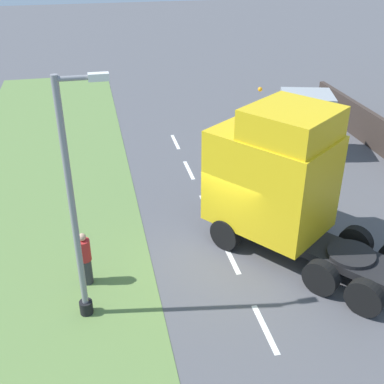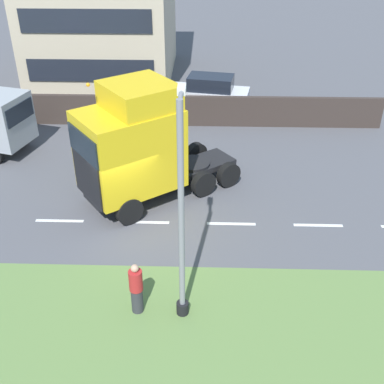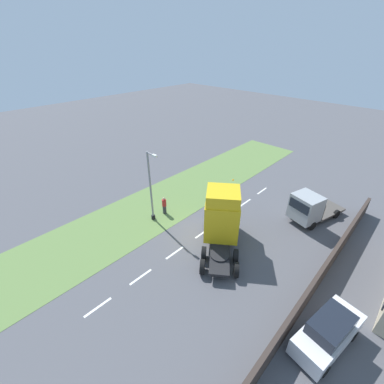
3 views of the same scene
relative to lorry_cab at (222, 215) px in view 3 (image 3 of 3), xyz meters
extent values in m
plane|color=#515156|center=(-1.53, 0.31, -2.37)|extent=(120.00, 120.00, 0.00)
cube|color=#607F42|center=(-7.53, 0.31, -2.37)|extent=(7.00, 44.00, 0.01)
cube|color=white|center=(-1.53, -9.99, -2.37)|extent=(0.16, 1.80, 0.00)
cube|color=white|center=(-1.53, -6.79, -2.37)|extent=(0.16, 1.80, 0.00)
cube|color=white|center=(-1.53, -3.59, -2.37)|extent=(0.16, 1.80, 0.00)
cube|color=white|center=(-1.53, -0.39, -2.37)|extent=(0.16, 1.80, 0.00)
cube|color=white|center=(-1.53, 2.81, -2.37)|extent=(0.16, 1.80, 0.00)
cube|color=white|center=(-1.53, 6.01, -2.37)|extent=(0.16, 1.80, 0.00)
cube|color=white|center=(-1.53, 9.21, -2.37)|extent=(0.16, 1.80, 0.00)
cube|color=#382D28|center=(7.47, 0.31, -1.57)|extent=(0.25, 24.00, 1.60)
cube|color=black|center=(0.71, -0.95, -1.71)|extent=(4.96, 5.97, 0.24)
cube|color=gold|center=(-0.16, 0.21, -0.06)|extent=(4.14, 4.34, 3.06)
cube|color=black|center=(-1.23, 1.64, -0.73)|extent=(1.75, 1.33, 1.71)
cube|color=black|center=(-1.23, 1.64, 0.62)|extent=(1.85, 1.41, 0.98)
cube|color=gold|center=(0.16, -0.22, 1.92)|extent=(3.29, 3.27, 0.90)
sphere|color=orange|center=(-0.24, 1.47, 2.44)|extent=(0.14, 0.14, 0.14)
cylinder|color=black|center=(1.58, -2.10, -1.53)|extent=(1.94, 1.94, 0.12)
cylinder|color=black|center=(-1.57, 0.15, -1.85)|extent=(0.88, 1.02, 1.04)
cylinder|color=black|center=(0.29, 1.55, -1.85)|extent=(0.88, 1.02, 1.04)
cylinder|color=black|center=(0.46, -2.54, -1.85)|extent=(0.88, 1.02, 1.04)
cylinder|color=black|center=(2.31, -1.15, -1.85)|extent=(0.88, 1.02, 1.04)
cylinder|color=black|center=(1.23, -3.57, -1.85)|extent=(0.88, 1.02, 1.04)
cylinder|color=black|center=(3.08, -2.18, -1.85)|extent=(0.88, 1.02, 1.04)
cube|color=#999EA3|center=(3.91, 6.61, -0.66)|extent=(2.62, 2.46, 2.27)
cube|color=black|center=(3.64, 5.65, -0.21)|extent=(1.85, 0.56, 0.82)
cube|color=#4C4742|center=(4.67, 9.29, -1.88)|extent=(3.07, 4.07, 0.18)
cube|color=#4C4742|center=(4.19, 7.60, -1.00)|extent=(2.11, 0.69, 1.59)
cylinder|color=black|center=(4.88, 6.34, -1.97)|extent=(0.45, 0.84, 0.80)
cylinder|color=black|center=(2.94, 6.88, -1.97)|extent=(0.45, 0.84, 0.80)
cylinder|color=black|center=(5.79, 9.55, -1.97)|extent=(0.45, 0.84, 0.80)
cylinder|color=black|center=(3.85, 10.10, -1.97)|extent=(0.45, 0.84, 0.80)
cube|color=silver|center=(9.17, -2.72, -1.55)|extent=(2.46, 4.59, 1.11)
cube|color=black|center=(9.15, -2.83, -0.62)|extent=(1.87, 2.61, 0.74)
cylinder|color=black|center=(8.61, -1.19, -2.05)|extent=(0.31, 0.66, 0.64)
cylinder|color=black|center=(10.22, -1.47, -2.05)|extent=(0.31, 0.66, 0.64)
cylinder|color=black|center=(8.12, -3.97, -2.05)|extent=(0.31, 0.66, 0.64)
cylinder|color=black|center=(9.73, -4.26, -2.05)|extent=(0.31, 0.66, 0.64)
cylinder|color=black|center=(-6.06, -2.01, -2.17)|extent=(0.35, 0.35, 0.40)
cylinder|color=gray|center=(-6.06, -2.01, 0.89)|extent=(0.16, 0.16, 6.52)
cylinder|color=gray|center=(-5.61, -2.01, 4.04)|extent=(0.90, 0.11, 0.11)
cube|color=silver|center=(-5.16, -2.01, 4.04)|extent=(0.44, 0.20, 0.16)
cylinder|color=#333338|center=(-6.00, -0.70, -1.96)|extent=(0.34, 0.34, 0.83)
cylinder|color=#B22626|center=(-6.00, -0.70, -1.21)|extent=(0.39, 0.39, 0.66)
sphere|color=tan|center=(-6.00, -0.70, -0.77)|extent=(0.23, 0.23, 0.23)
camera|label=1|loc=(-5.37, -12.24, 6.79)|focal=45.00mm
camera|label=2|loc=(-16.11, -2.59, 7.92)|focal=45.00mm
camera|label=3|loc=(9.34, -13.12, 11.64)|focal=24.00mm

